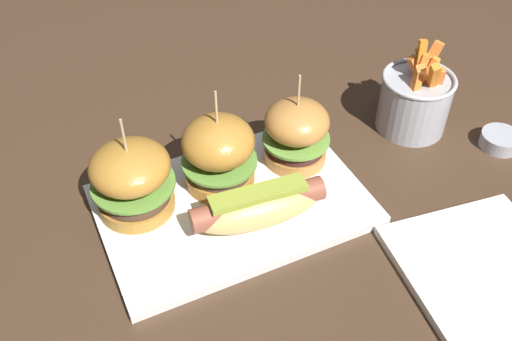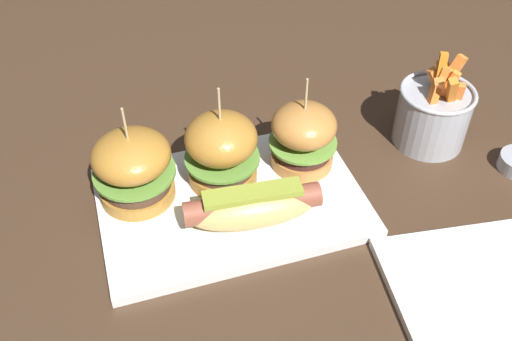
% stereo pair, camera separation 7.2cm
% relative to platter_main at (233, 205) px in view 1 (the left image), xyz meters
% --- Properties ---
extents(ground_plane, '(3.00, 3.00, 0.00)m').
position_rel_platter_main_xyz_m(ground_plane, '(0.00, 0.00, -0.01)').
color(ground_plane, '#422D1E').
extents(platter_main, '(0.33, 0.22, 0.01)m').
position_rel_platter_main_xyz_m(platter_main, '(0.00, 0.00, 0.00)').
color(platter_main, white).
rests_on(platter_main, ground).
extents(hot_dog, '(0.17, 0.07, 0.05)m').
position_rel_platter_main_xyz_m(hot_dog, '(0.01, -0.05, 0.03)').
color(hot_dog, tan).
rests_on(hot_dog, platter_main).
extents(slider_left, '(0.10, 0.10, 0.14)m').
position_rel_platter_main_xyz_m(slider_left, '(-0.11, 0.04, 0.05)').
color(slider_left, '#B1782D').
rests_on(slider_left, platter_main).
extents(slider_center, '(0.10, 0.10, 0.14)m').
position_rel_platter_main_xyz_m(slider_center, '(0.00, 0.04, 0.06)').
color(slider_center, '#B2782D').
rests_on(slider_center, platter_main).
extents(slider_right, '(0.09, 0.09, 0.14)m').
position_rel_platter_main_xyz_m(slider_right, '(0.11, 0.04, 0.05)').
color(slider_right, '#BB7B3A').
rests_on(slider_right, platter_main).
extents(fries_bucket, '(0.11, 0.11, 0.14)m').
position_rel_platter_main_xyz_m(fries_bucket, '(0.31, 0.04, 0.04)').
color(fries_bucket, '#A8AAB2').
rests_on(fries_bucket, ground).
extents(sauce_ramekin, '(0.06, 0.06, 0.02)m').
position_rel_platter_main_xyz_m(sauce_ramekin, '(0.40, -0.05, 0.00)').
color(sauce_ramekin, '#A8AAB2').
rests_on(sauce_ramekin, ground).
extents(side_plate, '(0.21, 0.21, 0.01)m').
position_rel_platter_main_xyz_m(side_plate, '(0.22, -0.22, -0.00)').
color(side_plate, white).
rests_on(side_plate, ground).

